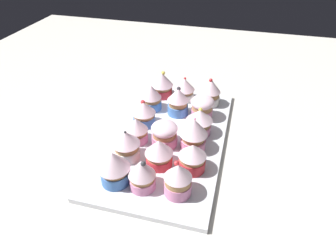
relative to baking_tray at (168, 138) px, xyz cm
name	(u,v)px	position (x,y,z in cm)	size (l,w,h in cm)	color
ground_plane	(168,144)	(0.00, 0.00, -2.10)	(180.00, 180.00, 3.00)	beige
baking_tray	(168,138)	(0.00, 0.00, 0.00)	(49.10, 27.51, 1.20)	silver
cupcake_0	(162,84)	(-18.84, -6.85, 4.59)	(6.59, 6.59, 7.94)	#D1333D
cupcake_1	(151,97)	(-11.15, -7.73, 4.25)	(5.56, 5.56, 7.26)	#477AC6
cupcake_2	(144,113)	(-3.36, -7.32, 4.04)	(6.11, 6.11, 6.97)	#477AC6
cupcake_3	(136,130)	(3.71, -6.80, 3.87)	(5.56, 5.56, 6.37)	pink
cupcake_4	(126,144)	(10.06, -6.89, 4.34)	(6.24, 6.24, 7.40)	white
cupcake_5	(114,167)	(17.73, -6.46, 4.73)	(6.59, 6.59, 7.83)	#477AC6
cupcake_6	(184,89)	(-18.47, -0.05, 4.11)	(6.06, 6.06, 6.91)	white
cupcake_7	(178,101)	(-10.47, -0.06, 4.55)	(5.82, 5.82, 8.09)	#477AC6
cupcake_8	(165,134)	(3.28, 0.12, 3.74)	(6.29, 6.29, 6.17)	pink
cupcake_9	(159,152)	(10.45, 0.78, 4.06)	(6.17, 6.17, 6.69)	#D1333D
cupcake_10	(142,174)	(17.70, -0.59, 4.26)	(5.54, 5.54, 7.46)	pink
cupcake_11	(211,92)	(-17.77, 7.75, 4.56)	(5.66, 5.66, 8.07)	white
cupcake_12	(202,107)	(-10.45, 6.62, 3.87)	(6.30, 6.30, 6.23)	pink
cupcake_13	(199,121)	(-3.25, 7.13, 4.17)	(6.62, 6.62, 7.08)	pink
cupcake_14	(194,133)	(2.98, 6.87, 4.88)	(6.49, 6.49, 8.33)	pink
cupcake_15	(192,157)	(10.00, 8.00, 3.99)	(5.97, 5.97, 6.67)	#D1333D
cupcake_16	(178,179)	(17.39, 6.62, 4.34)	(5.52, 5.52, 7.79)	pink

